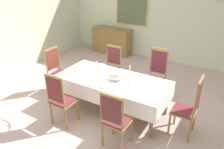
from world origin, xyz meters
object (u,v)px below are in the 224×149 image
object	(u,v)px
chair_south_b	(115,119)
candlestick_east	(129,76)
sideboard	(112,41)
spoon_primary	(98,65)
chair_north_b	(156,75)
framed_painting	(132,4)
soup_tureen	(116,74)
chair_north_a	(111,66)
dining_table	(113,82)
candlestick_west	(97,69)
bowl_far_right	(125,92)
chair_south_a	(61,99)
bowl_near_right	(150,78)
chair_head_west	(57,70)
chair_head_east	(189,107)
bowl_near_left	(102,66)
bowl_far_left	(104,86)
spoon_secondary	(156,79)

from	to	relation	value
chair_south_b	candlestick_east	size ratio (longest dim) A/B	2.82
sideboard	spoon_primary	bearing A→B (deg)	114.52
chair_north_b	framed_painting	world-z (taller)	framed_painting
soup_tureen	spoon_primary	bearing A→B (deg)	150.23
chair_north_a	spoon_primary	size ratio (longest dim) A/B	5.98
dining_table	chair_north_b	size ratio (longest dim) A/B	1.90
chair_north_a	candlestick_west	world-z (taller)	candlestick_west
soup_tureen	bowl_far_right	distance (m)	0.55
chair_south_a	sideboard	size ratio (longest dim) A/B	0.77
chair_north_a	sideboard	xyz separation A→B (m)	(-1.29, 2.17, -0.11)
bowl_near_right	bowl_far_right	size ratio (longest dim) A/B	1.02
chair_head_west	soup_tureen	bearing A→B (deg)	90.00
chair_head_east	chair_north_a	bearing A→B (deg)	66.71
dining_table	chair_north_a	world-z (taller)	chair_north_a
chair_south_a	soup_tureen	size ratio (longest dim) A/B	3.50
soup_tureen	bowl_near_left	bearing A→B (deg)	146.88
chair_north_b	soup_tureen	bearing A→B (deg)	60.81
chair_head_west	sideboard	xyz separation A→B (m)	(-0.32, 3.09, -0.12)
candlestick_west	dining_table	bearing A→B (deg)	-0.00
candlestick_west	chair_south_b	bearing A→B (deg)	-43.33
chair_head_west	bowl_far_left	xyz separation A→B (m)	(1.59, -0.39, 0.19)
dining_table	soup_tureen	size ratio (longest dim) A/B	7.21
dining_table	bowl_far_right	xyz separation A→B (m)	(0.48, -0.36, 0.09)
chair_head_east	candlestick_east	distance (m)	1.22
chair_north_b	spoon_secondary	world-z (taller)	chair_north_b
chair_north_b	bowl_far_right	bearing A→B (deg)	84.70
chair_south_a	dining_table	bearing A→B (deg)	57.58
chair_north_a	sideboard	size ratio (longest dim) A/B	0.74
chair_south_b	chair_head_west	size ratio (longest dim) A/B	0.97
spoon_primary	bowl_near_left	bearing A→B (deg)	-17.21
bowl_near_left	sideboard	xyz separation A→B (m)	(-1.35, 2.69, -0.32)
bowl_near_right	spoon_primary	bearing A→B (deg)	178.74
dining_table	candlestick_east	bearing A→B (deg)	0.00
chair_south_a	spoon_primary	bearing A→B (deg)	92.95
soup_tureen	bowl_far_left	bearing A→B (deg)	-96.46
chair_north_b	bowl_near_right	size ratio (longest dim) A/B	7.73
sideboard	chair_head_east	bearing A→B (deg)	138.01
chair_north_b	bowl_near_right	bearing A→B (deg)	96.59
framed_painting	spoon_primary	bearing A→B (deg)	-78.68
spoon_secondary	framed_painting	xyz separation A→B (m)	(-2.01, 2.92, 0.98)
spoon_secondary	chair_head_east	bearing A→B (deg)	-27.65
chair_north_b	framed_painting	distance (m)	3.24
chair_north_a	chair_head_east	world-z (taller)	chair_head_east
chair_north_b	chair_head_west	distance (m)	2.35
candlestick_west	chair_north_b	bearing A→B (deg)	43.56
chair_north_b	spoon_secondary	size ratio (longest dim) A/B	6.78
candlestick_west	framed_painting	size ratio (longest dim) A/B	0.23
chair_north_b	spoon_primary	world-z (taller)	chair_north_b
candlestick_east	chair_north_b	bearing A→B (deg)	76.75
chair_north_b	spoon_primary	xyz separation A→B (m)	(-1.26, -0.51, 0.15)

